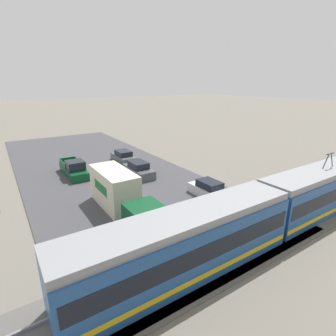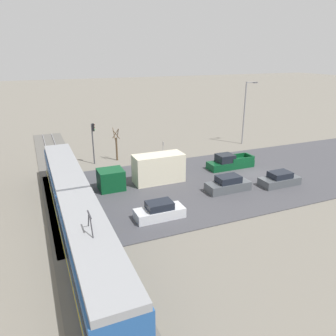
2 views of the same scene
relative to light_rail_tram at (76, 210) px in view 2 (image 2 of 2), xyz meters
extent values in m
plane|color=slate|center=(4.74, -20.76, -1.77)|extent=(320.00, 320.00, 0.00)
cube|color=#424247|center=(4.74, -20.76, -1.73)|extent=(17.18, 45.41, 0.08)
cube|color=#5B5954|center=(4.74, 0.00, -1.73)|extent=(60.70, 4.40, 0.08)
cube|color=gray|center=(4.74, -0.72, -1.62)|extent=(59.48, 0.10, 0.14)
cube|color=gray|center=(4.74, 0.72, -1.62)|extent=(59.48, 0.10, 0.14)
cube|color=#235193|center=(-6.95, 0.00, -0.17)|extent=(13.55, 2.80, 3.05)
cube|color=black|center=(-6.95, 0.00, 0.20)|extent=(13.14, 2.83, 1.02)
cube|color=gold|center=(-6.95, 0.00, -1.11)|extent=(13.41, 2.84, 0.29)
cube|color=gray|center=(-6.95, 0.00, 1.58)|extent=(13.55, 2.57, 0.44)
cube|color=#235193|center=(6.95, 0.00, -0.17)|extent=(13.55, 2.80, 3.05)
cube|color=black|center=(6.95, 0.00, 0.20)|extent=(13.14, 2.83, 1.02)
cube|color=gold|center=(6.95, 0.00, -1.11)|extent=(13.41, 2.84, 0.29)
cube|color=gray|center=(6.95, 0.00, 1.58)|extent=(13.55, 2.57, 0.44)
cylinder|color=#2D2D33|center=(-7.40, 0.00, 2.34)|extent=(0.66, 0.07, 1.15)
cylinder|color=#2D2D33|center=(-6.50, 0.00, 2.34)|extent=(0.66, 0.07, 1.15)
cube|color=#2D2D33|center=(-6.95, 0.00, 2.89)|extent=(1.10, 0.08, 0.06)
cube|color=#0C4723|center=(6.91, -4.44, -0.64)|extent=(2.31, 2.54, 2.09)
cube|color=beige|center=(6.91, -9.68, -0.15)|extent=(2.31, 5.40, 3.08)
cube|color=#196B38|center=(8.07, -9.68, 0.16)|extent=(0.02, 2.70, 0.77)
cube|color=#0C4723|center=(7.74, -19.41, -1.26)|extent=(1.91, 5.76, 0.86)
cube|color=black|center=(7.74, -18.60, -0.37)|extent=(1.76, 1.96, 0.93)
cube|color=#0C4723|center=(8.62, -20.62, -0.58)|extent=(0.11, 2.88, 0.50)
cube|color=#0C4723|center=(6.86, -20.62, -0.58)|extent=(0.11, 2.88, 0.50)
cube|color=#0C4723|center=(7.74, -22.17, -0.58)|extent=(1.76, 0.23, 0.50)
cube|color=red|center=(8.49, -22.26, -1.00)|extent=(0.14, 0.04, 0.18)
cube|color=#4C5156|center=(1.00, -21.10, -1.27)|extent=(1.87, 4.34, 0.84)
cube|color=black|center=(1.00, -21.10, -0.54)|extent=(1.61, 2.26, 0.62)
cube|color=#4C5156|center=(1.85, -15.24, -1.23)|extent=(1.83, 4.55, 0.92)
cube|color=black|center=(1.85, -15.24, -0.44)|extent=(1.57, 2.37, 0.67)
cube|color=silver|center=(-0.84, -6.69, -1.26)|extent=(1.74, 4.21, 0.86)
cube|color=black|center=(-0.84, -6.69, -0.52)|extent=(1.49, 2.19, 0.63)
cylinder|color=#47474C|center=(16.00, -4.48, 0.81)|extent=(0.16, 0.16, 5.17)
cube|color=black|center=(16.00, -4.66, 2.92)|extent=(0.28, 0.22, 0.95)
sphere|color=#390606|center=(16.00, -4.78, 3.24)|extent=(0.18, 0.18, 0.18)
sphere|color=#3C2C06|center=(16.00, -4.78, 2.92)|extent=(0.18, 0.18, 0.18)
sphere|color=green|center=(16.00, -4.78, 2.60)|extent=(0.18, 0.18, 0.18)
cylinder|color=brown|center=(16.32, -7.52, -0.26)|extent=(0.24, 0.24, 3.01)
cylinder|color=brown|center=(16.57, -7.52, 1.71)|extent=(0.09, 0.85, 1.16)
cylinder|color=brown|center=(16.32, -7.27, 1.82)|extent=(1.02, 0.09, 1.41)
cylinder|color=brown|center=(16.07, -7.52, 1.71)|extent=(0.09, 0.85, 1.16)
cylinder|color=brown|center=(16.32, -7.77, 1.82)|extent=(1.02, 0.09, 1.41)
cylinder|color=gray|center=(16.79, -27.50, 2.92)|extent=(0.20, 0.20, 9.38)
cylinder|color=gray|center=(16.79, -28.30, 7.49)|extent=(0.12, 1.60, 0.12)
cube|color=#515156|center=(16.79, -29.05, 7.43)|extent=(0.36, 0.60, 0.18)
cylinder|color=gray|center=(15.07, -13.53, -0.68)|extent=(0.06, 0.06, 2.18)
cube|color=white|center=(15.07, -13.56, 0.19)|extent=(0.32, 0.02, 0.44)
cube|color=red|center=(15.07, -13.57, 0.19)|extent=(0.31, 0.01, 0.10)
camera|label=1|loc=(14.19, 9.39, 8.09)|focal=28.00mm
camera|label=2|loc=(-24.00, 2.41, 11.56)|focal=35.00mm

